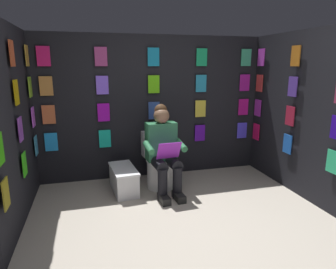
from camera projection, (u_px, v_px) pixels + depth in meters
The scene contains 7 objects.
ground_plane at pixel (198, 244), 2.90m from camera, with size 30.00×30.00×0.00m, color #B2A899.
display_wall_back at pixel (153, 107), 4.56m from camera, with size 3.50×0.14×2.13m.
display_wall_left at pixel (296, 113), 4.02m from camera, with size 0.14×1.97×2.13m.
display_wall_right at pixel (11, 126), 3.15m from camera, with size 0.14×1.97×2.13m.
toilet at pixel (159, 164), 4.25m from camera, with size 0.42×0.57×0.77m.
person_reading at pixel (164, 149), 3.98m from camera, with size 0.54×0.70×1.19m.
comic_longbox_near at pixel (124, 179), 4.08m from camera, with size 0.36×0.68×0.34m.
Camera 1 is at (0.94, 2.42, 1.69)m, focal length 31.94 mm.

